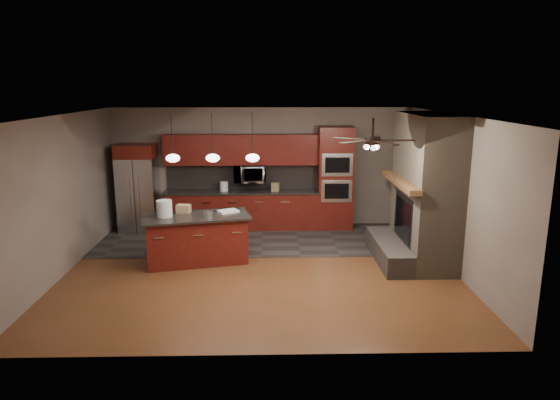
{
  "coord_description": "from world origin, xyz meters",
  "views": [
    {
      "loc": [
        0.15,
        -8.67,
        3.31
      ],
      "look_at": [
        0.37,
        0.6,
        1.16
      ],
      "focal_mm": 32.0,
      "sensor_mm": 36.0,
      "label": 1
    }
  ],
  "objects_px": {
    "white_bucket": "(164,209)",
    "counter_bucket": "(224,186)",
    "microwave": "(250,174)",
    "paint_tray": "(228,211)",
    "refrigerator": "(138,188)",
    "counter_box": "(275,187)",
    "oven_tower": "(335,178)",
    "cardboard_box": "(184,209)",
    "paint_can": "(208,215)",
    "kitchen_island": "(197,239)"
  },
  "relations": [
    {
      "from": "oven_tower",
      "to": "counter_bucket",
      "type": "bearing_deg",
      "value": 179.84
    },
    {
      "from": "microwave",
      "to": "oven_tower",
      "type": "bearing_deg",
      "value": -1.66
    },
    {
      "from": "paint_tray",
      "to": "counter_box",
      "type": "relative_size",
      "value": 1.89
    },
    {
      "from": "cardboard_box",
      "to": "paint_tray",
      "type": "bearing_deg",
      "value": 12.65
    },
    {
      "from": "oven_tower",
      "to": "refrigerator",
      "type": "xyz_separation_m",
      "value": [
        -4.55,
        -0.07,
        -0.19
      ]
    },
    {
      "from": "microwave",
      "to": "paint_tray",
      "type": "distance_m",
      "value": 2.18
    },
    {
      "from": "paint_tray",
      "to": "cardboard_box",
      "type": "height_order",
      "value": "cardboard_box"
    },
    {
      "from": "paint_tray",
      "to": "cardboard_box",
      "type": "distance_m",
      "value": 0.85
    },
    {
      "from": "paint_tray",
      "to": "counter_bucket",
      "type": "height_order",
      "value": "counter_bucket"
    },
    {
      "from": "refrigerator",
      "to": "counter_bucket",
      "type": "relative_size",
      "value": 9.25
    },
    {
      "from": "microwave",
      "to": "paint_can",
      "type": "distance_m",
      "value": 2.61
    },
    {
      "from": "white_bucket",
      "to": "counter_bucket",
      "type": "height_order",
      "value": "white_bucket"
    },
    {
      "from": "kitchen_island",
      "to": "paint_tray",
      "type": "relative_size",
      "value": 5.81
    },
    {
      "from": "white_bucket",
      "to": "paint_tray",
      "type": "height_order",
      "value": "white_bucket"
    },
    {
      "from": "white_bucket",
      "to": "paint_can",
      "type": "height_order",
      "value": "white_bucket"
    },
    {
      "from": "refrigerator",
      "to": "counter_box",
      "type": "height_order",
      "value": "refrigerator"
    },
    {
      "from": "paint_can",
      "to": "cardboard_box",
      "type": "xyz_separation_m",
      "value": [
        -0.51,
        0.35,
        0.02
      ]
    },
    {
      "from": "oven_tower",
      "to": "counter_bucket",
      "type": "distance_m",
      "value": 2.59
    },
    {
      "from": "kitchen_island",
      "to": "paint_tray",
      "type": "xyz_separation_m",
      "value": [
        0.59,
        0.23,
        0.47
      ]
    },
    {
      "from": "white_bucket",
      "to": "cardboard_box",
      "type": "distance_m",
      "value": 0.42
    },
    {
      "from": "refrigerator",
      "to": "cardboard_box",
      "type": "distance_m",
      "value": 2.43
    },
    {
      "from": "white_bucket",
      "to": "counter_bucket",
      "type": "bearing_deg",
      "value": 69.3
    },
    {
      "from": "oven_tower",
      "to": "kitchen_island",
      "type": "xyz_separation_m",
      "value": [
        -2.91,
        -2.29,
        -0.73
      ]
    },
    {
      "from": "paint_can",
      "to": "counter_box",
      "type": "relative_size",
      "value": 0.85
    },
    {
      "from": "paint_tray",
      "to": "counter_bucket",
      "type": "distance_m",
      "value": 2.08
    },
    {
      "from": "refrigerator",
      "to": "paint_tray",
      "type": "bearing_deg",
      "value": -41.81
    },
    {
      "from": "oven_tower",
      "to": "paint_tray",
      "type": "height_order",
      "value": "oven_tower"
    },
    {
      "from": "white_bucket",
      "to": "microwave",
      "type": "bearing_deg",
      "value": 58.14
    },
    {
      "from": "oven_tower",
      "to": "paint_can",
      "type": "xyz_separation_m",
      "value": [
        -2.67,
        -2.44,
        -0.22
      ]
    },
    {
      "from": "oven_tower",
      "to": "paint_tray",
      "type": "distance_m",
      "value": 3.12
    },
    {
      "from": "cardboard_box",
      "to": "counter_box",
      "type": "bearing_deg",
      "value": 59.64
    },
    {
      "from": "kitchen_island",
      "to": "white_bucket",
      "type": "height_order",
      "value": "white_bucket"
    },
    {
      "from": "oven_tower",
      "to": "counter_box",
      "type": "xyz_separation_m",
      "value": [
        -1.39,
        -0.04,
        -0.19
      ]
    },
    {
      "from": "paint_tray",
      "to": "cardboard_box",
      "type": "xyz_separation_m",
      "value": [
        -0.85,
        -0.03,
        0.06
      ]
    },
    {
      "from": "oven_tower",
      "to": "paint_tray",
      "type": "relative_size",
      "value": 6.47
    },
    {
      "from": "paint_tray",
      "to": "kitchen_island",
      "type": "bearing_deg",
      "value": 170.34
    },
    {
      "from": "microwave",
      "to": "cardboard_box",
      "type": "height_order",
      "value": "microwave"
    },
    {
      "from": "white_bucket",
      "to": "counter_bucket",
      "type": "distance_m",
      "value": 2.54
    },
    {
      "from": "refrigerator",
      "to": "counter_bucket",
      "type": "distance_m",
      "value": 1.96
    },
    {
      "from": "white_bucket",
      "to": "paint_can",
      "type": "bearing_deg",
      "value": -5.06
    },
    {
      "from": "refrigerator",
      "to": "microwave",
      "type": "bearing_deg",
      "value": 2.92
    },
    {
      "from": "oven_tower",
      "to": "microwave",
      "type": "relative_size",
      "value": 3.25
    },
    {
      "from": "microwave",
      "to": "counter_bucket",
      "type": "height_order",
      "value": "microwave"
    },
    {
      "from": "refrigerator",
      "to": "cardboard_box",
      "type": "xyz_separation_m",
      "value": [
        1.37,
        -2.01,
        -0.0
      ]
    },
    {
      "from": "refrigerator",
      "to": "white_bucket",
      "type": "relative_size",
      "value": 6.46
    },
    {
      "from": "microwave",
      "to": "counter_box",
      "type": "height_order",
      "value": "microwave"
    },
    {
      "from": "kitchen_island",
      "to": "paint_can",
      "type": "relative_size",
      "value": 12.9
    },
    {
      "from": "cardboard_box",
      "to": "paint_can",
      "type": "bearing_deg",
      "value": -23.92
    },
    {
      "from": "refrigerator",
      "to": "paint_can",
      "type": "bearing_deg",
      "value": -51.54
    },
    {
      "from": "oven_tower",
      "to": "counter_box",
      "type": "distance_m",
      "value": 1.4
    }
  ]
}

